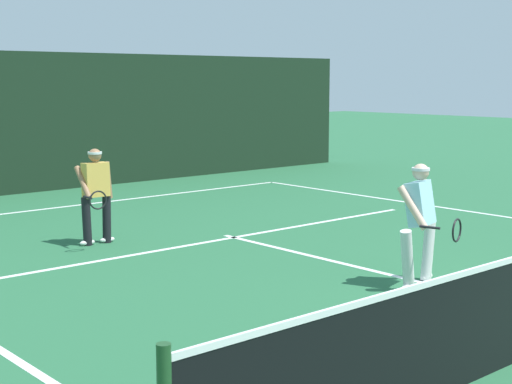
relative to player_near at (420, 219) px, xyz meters
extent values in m
cube|color=white|center=(0.16, 8.65, -0.86)|extent=(10.38, 0.10, 0.01)
cube|color=white|center=(0.16, 3.91, -0.86)|extent=(8.46, 0.10, 0.01)
cube|color=white|center=(0.16, 0.93, -0.86)|extent=(0.10, 6.40, 0.01)
cylinder|color=silver|center=(0.33, 0.10, -0.47)|extent=(0.28, 0.20, 0.80)
cylinder|color=silver|center=(-0.33, -0.08, -0.47)|extent=(0.33, 0.22, 0.80)
ellipsoid|color=white|center=(0.33, 0.10, -0.82)|extent=(0.28, 0.17, 0.09)
ellipsoid|color=white|center=(-0.33, -0.08, -0.82)|extent=(0.28, 0.17, 0.09)
cube|color=#9EDBEA|center=(0.00, 0.01, 0.20)|extent=(0.48, 0.41, 0.59)
cylinder|color=beige|center=(0.22, 0.07, 0.18)|extent=(0.16, 0.13, 0.61)
cylinder|color=beige|center=(-0.22, -0.05, 0.18)|extent=(0.20, 0.44, 0.55)
sphere|color=beige|center=(0.00, 0.01, 0.61)|extent=(0.21, 0.21, 0.21)
cylinder|color=white|center=(0.00, 0.01, 0.64)|extent=(0.28, 0.28, 0.04)
cylinder|color=black|center=(-0.20, -0.30, -0.03)|extent=(0.10, 0.26, 0.03)
torus|color=black|center=(-0.11, -0.63, -0.03)|extent=(0.29, 0.10, 0.29)
cylinder|color=black|center=(-1.64, 4.97, -0.48)|extent=(0.16, 0.14, 0.78)
cylinder|color=black|center=(-1.99, 4.98, -0.48)|extent=(0.16, 0.14, 0.78)
ellipsoid|color=white|center=(-1.64, 4.97, -0.82)|extent=(0.26, 0.12, 0.09)
ellipsoid|color=white|center=(-1.99, 4.98, -0.82)|extent=(0.26, 0.12, 0.09)
cube|color=#E5B24C|center=(-1.81, 4.97, 0.18)|extent=(0.41, 0.24, 0.55)
cylinder|color=#9E704C|center=(-1.59, 4.96, 0.16)|extent=(0.14, 0.10, 0.60)
cylinder|color=#9E704C|center=(-2.04, 4.98, 0.16)|extent=(0.11, 0.47, 0.50)
sphere|color=#9E704C|center=(-1.81, 4.97, 0.57)|extent=(0.21, 0.21, 0.21)
cylinder|color=white|center=(-1.81, 4.97, 0.61)|extent=(0.23, 0.23, 0.04)
cylinder|color=black|center=(-2.10, 4.73, -0.05)|extent=(0.04, 0.26, 0.03)
torus|color=black|center=(-2.11, 4.39, -0.05)|extent=(0.29, 0.04, 0.29)
sphere|color=#D1E033|center=(-2.61, -0.63, -0.83)|extent=(0.07, 0.07, 0.07)
cube|color=black|center=(0.16, 11.07, 0.77)|extent=(19.61, 0.12, 3.27)
camera|label=1|loc=(-7.93, -5.88, 1.77)|focal=54.17mm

